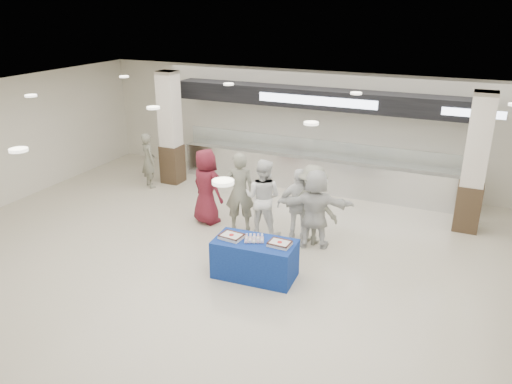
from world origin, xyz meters
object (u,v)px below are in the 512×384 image
at_px(soldier_bg, 149,160).
at_px(sheet_cake_right, 280,243).
at_px(display_table, 255,259).
at_px(civilian_white, 315,209).
at_px(civilian_maroon, 206,187).
at_px(sheet_cake_left, 231,236).
at_px(chef_tall, 263,198).
at_px(soldier_a, 240,192).
at_px(chef_short, 299,205).
at_px(cupcake_tray, 254,239).
at_px(soldier_b, 312,205).

bearing_deg(soldier_bg, sheet_cake_right, -179.48).
distance_m(display_table, sheet_cake_right, 0.65).
relative_size(display_table, civilian_white, 0.88).
distance_m(sheet_cake_right, civilian_maroon, 3.15).
height_order(sheet_cake_left, chef_tall, chef_tall).
distance_m(soldier_a, chef_tall, 0.58).
height_order(display_table, soldier_bg, soldier_bg).
xyz_separation_m(civilian_maroon, soldier_a, (0.89, -0.04, 0.02)).
relative_size(sheet_cake_left, chef_short, 0.27).
relative_size(civilian_maroon, soldier_a, 0.98).
bearing_deg(sheet_cake_right, civilian_white, 84.79).
height_order(cupcake_tray, civilian_maroon, civilian_maroon).
xyz_separation_m(display_table, soldier_a, (-1.19, 1.81, 0.55)).
height_order(sheet_cake_left, civilian_maroon, civilian_maroon).
bearing_deg(soldier_bg, civilian_maroon, -176.16).
bearing_deg(display_table, chef_short, 79.79).
relative_size(chef_short, soldier_bg, 1.05).
height_order(sheet_cake_left, soldier_a, soldier_a).
relative_size(display_table, sheet_cake_right, 3.75).
distance_m(civilian_maroon, soldier_bg, 3.09).
height_order(soldier_a, soldier_b, soldier_a).
xyz_separation_m(sheet_cake_right, civilian_maroon, (-2.57, 1.82, 0.11)).
relative_size(display_table, sheet_cake_left, 3.44).
bearing_deg(cupcake_tray, sheet_cake_right, -0.93).
relative_size(sheet_cake_right, cupcake_tray, 0.92).
bearing_deg(civilian_white, display_table, 52.34).
height_order(civilian_maroon, civilian_white, civilian_maroon).
bearing_deg(chef_short, soldier_b, 153.07).
height_order(cupcake_tray, soldier_bg, soldier_bg).
height_order(display_table, chef_short, chef_short).
xyz_separation_m(sheet_cake_right, cupcake_tray, (-0.52, 0.01, -0.01)).
bearing_deg(chef_short, cupcake_tray, 59.75).
bearing_deg(civilian_maroon, civilian_white, -161.96).
bearing_deg(chef_short, display_table, 60.80).
bearing_deg(sheet_cake_left, soldier_a, 111.38).
height_order(display_table, civilian_white, civilian_white).
distance_m(sheet_cake_left, civilian_maroon, 2.51).
bearing_deg(chef_short, soldier_a, -20.12).
bearing_deg(chef_short, civilian_maroon, -21.97).
bearing_deg(soldier_a, chef_tall, 157.90).
distance_m(chef_tall, soldier_b, 1.14).
relative_size(sheet_cake_right, soldier_bg, 0.26).
bearing_deg(soldier_bg, chef_tall, -167.70).
bearing_deg(chef_tall, soldier_bg, -21.97).
height_order(civilian_white, soldier_bg, civilian_white).
relative_size(civilian_maroon, soldier_bg, 1.16).
xyz_separation_m(sheet_cake_right, soldier_b, (0.04, 1.80, 0.09)).
height_order(sheet_cake_right, chef_tall, chef_tall).
relative_size(cupcake_tray, chef_tall, 0.25).
bearing_deg(civilian_white, soldier_a, -20.85).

